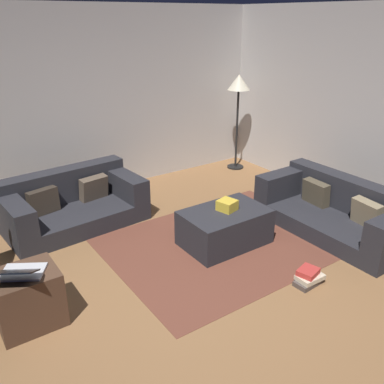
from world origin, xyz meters
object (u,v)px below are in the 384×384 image
object	(u,v)px
ottoman	(225,227)
tv_remote	(229,202)
side_table	(28,298)
book_stack	(309,277)
gift_box	(227,205)
laptop	(19,272)
corner_lamp	(239,90)
couch_left	(72,204)
couch_right	(337,211)

from	to	relation	value
ottoman	tv_remote	distance (m)	0.32
side_table	book_stack	xyz separation A→B (m)	(2.39, -0.97, -0.18)
gift_box	laptop	size ratio (longest dim) A/B	0.36
ottoman	corner_lamp	distance (m)	2.86
couch_left	corner_lamp	distance (m)	3.25
gift_box	side_table	world-z (taller)	gift_box
couch_right	side_table	size ratio (longest dim) A/B	3.52
tv_remote	laptop	size ratio (longest dim) A/B	0.31
gift_box	tv_remote	world-z (taller)	gift_box
gift_box	laptop	bearing A→B (deg)	-175.37
side_table	laptop	bearing A→B (deg)	-121.52
tv_remote	laptop	world-z (taller)	laptop
laptop	ottoman	bearing A→B (deg)	4.43
couch_left	ottoman	size ratio (longest dim) A/B	1.80
book_stack	side_table	bearing A→B (deg)	157.84
laptop	corner_lamp	bearing A→B (deg)	27.47
gift_box	tv_remote	bearing A→B (deg)	42.64
tv_remote	couch_right	bearing A→B (deg)	-23.13
couch_left	tv_remote	size ratio (longest dim) A/B	10.78
ottoman	side_table	xyz separation A→B (m)	(-2.21, -0.12, 0.05)
corner_lamp	book_stack	bearing A→B (deg)	-118.15
couch_right	gift_box	distance (m)	1.42
ottoman	corner_lamp	size ratio (longest dim) A/B	0.61
couch_right	gift_box	size ratio (longest dim) A/B	9.69
couch_left	book_stack	xyz separation A→B (m)	(1.43, -2.59, -0.19)
couch_left	ottoman	world-z (taller)	couch_left
gift_box	side_table	bearing A→B (deg)	-176.73
tv_remote	side_table	size ratio (longest dim) A/B	0.31
tv_remote	laptop	distance (m)	2.45
tv_remote	book_stack	xyz separation A→B (m)	(-0.00, -1.24, -0.35)
gift_box	book_stack	size ratio (longest dim) A/B	0.63
gift_box	book_stack	xyz separation A→B (m)	(0.15, -1.10, -0.40)
couch_left	corner_lamp	world-z (taller)	corner_lamp
tv_remote	side_table	distance (m)	2.41
couch_left	couch_right	size ratio (longest dim) A/B	0.94
couch_right	tv_remote	size ratio (longest dim) A/B	11.43
laptop	corner_lamp	world-z (taller)	corner_lamp
ottoman	tv_remote	bearing A→B (deg)	38.98
ottoman	corner_lamp	xyz separation A→B (m)	(1.79, 1.93, 1.12)
laptop	couch_left	bearing A→B (deg)	59.34
couch_left	gift_box	bearing A→B (deg)	126.34
tv_remote	book_stack	bearing A→B (deg)	-83.57
ottoman	laptop	size ratio (longest dim) A/B	1.83
side_table	book_stack	size ratio (longest dim) A/B	1.73
couch_right	gift_box	world-z (taller)	couch_right
side_table	book_stack	distance (m)	2.59
couch_left	book_stack	bearing A→B (deg)	114.51
ottoman	book_stack	xyz separation A→B (m)	(0.18, -1.09, -0.13)
book_stack	ottoman	bearing A→B (deg)	99.33
couch_left	tv_remote	xyz separation A→B (m)	(1.43, -1.36, 0.16)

